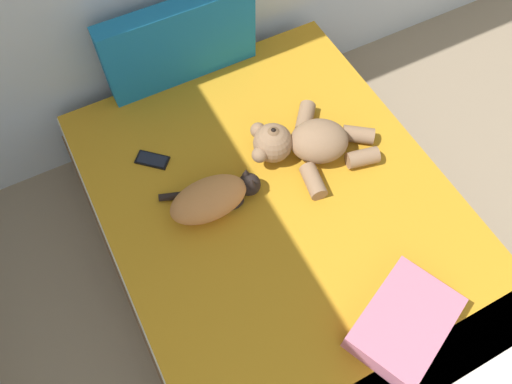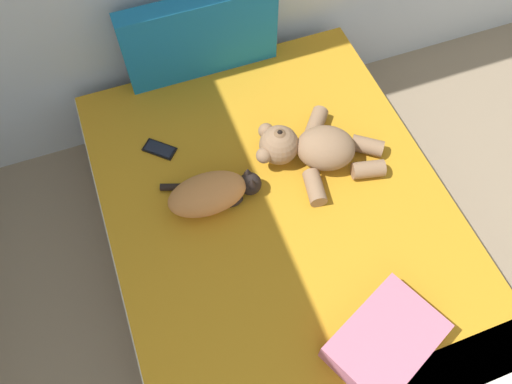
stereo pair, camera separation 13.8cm
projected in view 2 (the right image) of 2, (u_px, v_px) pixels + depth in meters
The scene contains 7 objects.
ground_plane at pixel (467, 360), 2.28m from camera, with size 10.21×10.21×0.00m, color gray.
bed at pixel (283, 244), 2.31m from camera, with size 1.50×2.05×0.48m.
patterned_cushion at pixel (200, 37), 2.36m from camera, with size 0.75×0.11×0.41m.
cat at pixel (212, 193), 2.09m from camera, with size 0.42×0.25×0.15m.
teddy_bear at pixel (312, 148), 2.19m from camera, with size 0.59×0.48×0.19m.
cell_phone at pixel (160, 149), 2.28m from camera, with size 0.16×0.15×0.01m.
throw_pillow at pixel (385, 341), 1.79m from camera, with size 0.40×0.28×0.11m, color #D1728C.
Camera 2 is at (0.97, 1.71, 2.36)m, focal length 34.84 mm.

